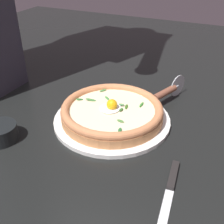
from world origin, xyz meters
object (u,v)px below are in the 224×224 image
at_px(side_bowl, 0,133).
at_px(table_knife, 171,184).
at_px(pizza_cutter, 168,91).
at_px(pizza, 112,111).

xyz_separation_m(side_bowl, table_knife, (-0.03, 0.46, -0.02)).
bearing_deg(pizza_cutter, pizza, -31.63).
height_order(pizza, pizza_cutter, pizza_cutter).
bearing_deg(side_bowl, pizza, 131.25).
relative_size(pizza, table_knife, 1.40).
distance_m(pizza, side_bowl, 0.31).
xyz_separation_m(pizza, table_knife, (0.18, 0.22, -0.03)).
relative_size(pizza_cutter, table_knife, 0.74).
bearing_deg(side_bowl, pizza_cutter, 138.36).
bearing_deg(pizza_cutter, table_knife, 16.53).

